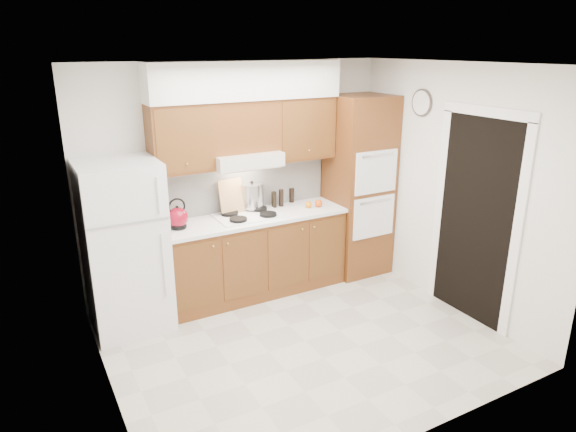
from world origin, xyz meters
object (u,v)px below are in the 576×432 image
object	(u,v)px
oven_cabinet	(358,186)
kettle	(178,218)
stock_pot	(252,196)
fridge	(125,247)

from	to	relation	value
oven_cabinet	kettle	distance (m)	2.28
oven_cabinet	kettle	world-z (taller)	oven_cabinet
kettle	stock_pot	xyz separation A→B (m)	(0.95, 0.21, 0.05)
fridge	stock_pot	distance (m)	1.56
fridge	stock_pot	bearing A→B (deg)	9.99
fridge	kettle	distance (m)	0.60
fridge	stock_pot	world-z (taller)	fridge
oven_cabinet	stock_pot	distance (m)	1.35
fridge	kettle	bearing A→B (deg)	5.89
fridge	oven_cabinet	world-z (taller)	oven_cabinet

